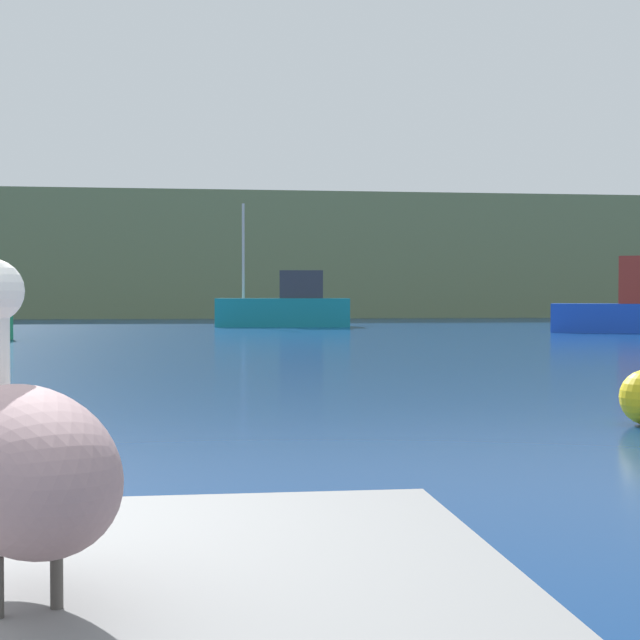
% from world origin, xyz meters
% --- Properties ---
extents(hillside_backdrop, '(140.00, 15.99, 7.85)m').
position_xyz_m(hillside_backdrop, '(0.00, 64.91, 3.92)').
color(hillside_backdrop, '#6B7A51').
rests_on(hillside_backdrop, ground).
extents(pelican, '(0.70, 1.24, 0.82)m').
position_xyz_m(pelican, '(0.75, -0.68, 1.01)').
color(pelican, gray).
rests_on(pelican, pier_dock).
extents(fishing_boat_blue, '(5.06, 3.46, 4.71)m').
position_xyz_m(fishing_boat_blue, '(17.43, 32.23, 1.03)').
color(fishing_boat_blue, blue).
rests_on(fishing_boat_blue, ground).
extents(fishing_boat_teal, '(6.20, 2.74, 5.55)m').
position_xyz_m(fishing_boat_teal, '(5.40, 41.18, 0.91)').
color(fishing_boat_teal, teal).
rests_on(fishing_boat_teal, ground).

